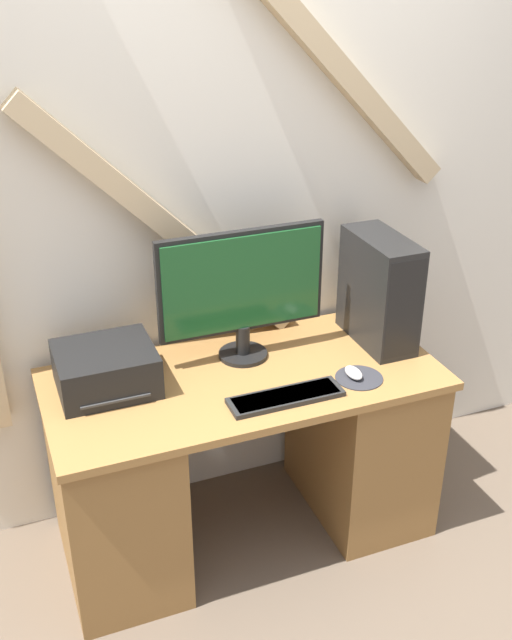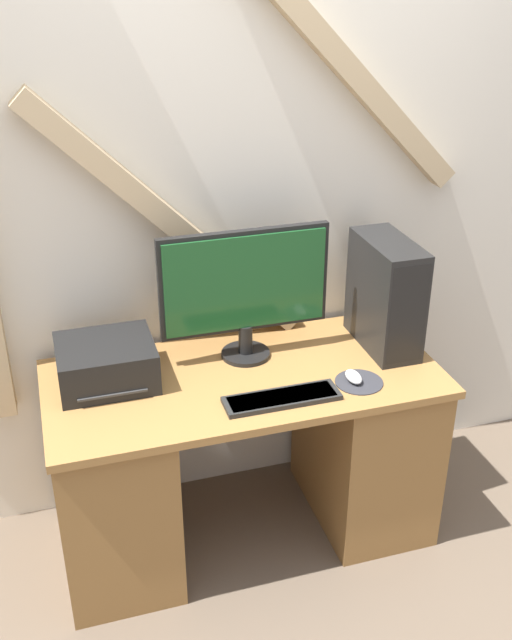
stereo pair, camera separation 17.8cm
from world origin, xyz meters
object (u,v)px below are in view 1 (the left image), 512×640
(printer, at_px, (106,369))
(keyboard, at_px, (286,397))
(computer_tower, at_px, (380,291))
(mouse, at_px, (354,373))
(monitor, at_px, (242,287))

(printer, bearing_deg, keyboard, -28.38)
(computer_tower, bearing_deg, keyboard, -152.30)
(keyboard, relative_size, mouse, 4.33)
(monitor, relative_size, computer_tower, 1.47)
(mouse, bearing_deg, monitor, 137.08)
(monitor, xyz_separation_m, keyboard, (0.03, -0.33, -0.27))
(mouse, bearing_deg, printer, 162.95)
(computer_tower, height_order, printer, computer_tower)
(mouse, xyz_separation_m, printer, (-0.83, 0.25, 0.05))
(computer_tower, bearing_deg, monitor, 172.09)
(monitor, distance_m, printer, 0.56)
(monitor, xyz_separation_m, mouse, (0.31, -0.29, -0.26))
(monitor, relative_size, printer, 1.86)
(keyboard, distance_m, printer, 0.63)
(computer_tower, bearing_deg, mouse, -134.44)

